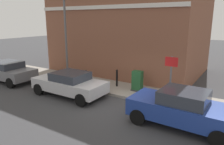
{
  "coord_description": "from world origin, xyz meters",
  "views": [
    {
      "loc": [
        -8.49,
        -4.76,
        4.11
      ],
      "look_at": [
        1.38,
        1.55,
        1.2
      ],
      "focal_mm": 34.52,
      "sensor_mm": 36.0,
      "label": 1
    }
  ],
  "objects_px": {
    "utility_cabinet": "(137,82)",
    "street_sign": "(171,73)",
    "car_blue": "(182,108)",
    "lamppost": "(66,32)",
    "bollard_near_cabinet": "(117,77)",
    "car_silver": "(70,83)",
    "bollard_far_kerb": "(86,78)",
    "car_grey": "(6,71)"
  },
  "relations": [
    {
      "from": "utility_cabinet",
      "to": "bollard_far_kerb",
      "type": "xyz_separation_m",
      "value": [
        -0.98,
        2.91,
        0.02
      ]
    },
    {
      "from": "car_blue",
      "to": "car_silver",
      "type": "distance_m",
      "value": 6.14
    },
    {
      "from": "car_silver",
      "to": "bollard_far_kerb",
      "type": "xyz_separation_m",
      "value": [
        1.39,
        -0.03,
        0.0
      ]
    },
    {
      "from": "bollard_near_cabinet",
      "to": "lamppost",
      "type": "relative_size",
      "value": 0.18
    },
    {
      "from": "car_silver",
      "to": "lamppost",
      "type": "height_order",
      "value": "lamppost"
    },
    {
      "from": "street_sign",
      "to": "lamppost",
      "type": "xyz_separation_m",
      "value": [
        0.92,
        7.54,
        1.64
      ]
    },
    {
      "from": "lamppost",
      "to": "street_sign",
      "type": "bearing_deg",
      "value": -96.99
    },
    {
      "from": "car_grey",
      "to": "bollard_far_kerb",
      "type": "distance_m",
      "value": 5.9
    },
    {
      "from": "utility_cabinet",
      "to": "car_silver",
      "type": "bearing_deg",
      "value": 128.75
    },
    {
      "from": "bollard_near_cabinet",
      "to": "car_silver",
      "type": "bearing_deg",
      "value": 148.17
    },
    {
      "from": "bollard_near_cabinet",
      "to": "car_grey",
      "type": "bearing_deg",
      "value": 110.19
    },
    {
      "from": "car_silver",
      "to": "bollard_near_cabinet",
      "type": "height_order",
      "value": "car_silver"
    },
    {
      "from": "car_blue",
      "to": "lamppost",
      "type": "xyz_separation_m",
      "value": [
        2.64,
        8.59,
        2.54
      ]
    },
    {
      "from": "bollard_far_kerb",
      "to": "lamppost",
      "type": "height_order",
      "value": "lamppost"
    },
    {
      "from": "utility_cabinet",
      "to": "lamppost",
      "type": "xyz_separation_m",
      "value": [
        0.03,
        5.4,
        2.62
      ]
    },
    {
      "from": "car_grey",
      "to": "utility_cabinet",
      "type": "distance_m",
      "value": 8.96
    },
    {
      "from": "car_grey",
      "to": "lamppost",
      "type": "relative_size",
      "value": 0.79
    },
    {
      "from": "car_silver",
      "to": "bollard_near_cabinet",
      "type": "distance_m",
      "value": 2.9
    },
    {
      "from": "car_silver",
      "to": "street_sign",
      "type": "height_order",
      "value": "street_sign"
    },
    {
      "from": "car_silver",
      "to": "utility_cabinet",
      "type": "distance_m",
      "value": 3.77
    },
    {
      "from": "bollard_near_cabinet",
      "to": "lamppost",
      "type": "height_order",
      "value": "lamppost"
    },
    {
      "from": "bollard_near_cabinet",
      "to": "street_sign",
      "type": "xyz_separation_m",
      "value": [
        -1.0,
        -3.56,
        0.96
      ]
    },
    {
      "from": "car_grey",
      "to": "bollard_near_cabinet",
      "type": "xyz_separation_m",
      "value": [
        2.64,
        -7.18,
        -0.01
      ]
    },
    {
      "from": "car_blue",
      "to": "lamppost",
      "type": "distance_m",
      "value": 9.34
    },
    {
      "from": "bollard_far_kerb",
      "to": "street_sign",
      "type": "xyz_separation_m",
      "value": [
        0.08,
        -5.05,
        0.96
      ]
    },
    {
      "from": "utility_cabinet",
      "to": "bollard_near_cabinet",
      "type": "relative_size",
      "value": 1.11
    },
    {
      "from": "car_blue",
      "to": "bollard_near_cabinet",
      "type": "distance_m",
      "value": 5.35
    },
    {
      "from": "car_blue",
      "to": "utility_cabinet",
      "type": "relative_size",
      "value": 3.55
    },
    {
      "from": "car_grey",
      "to": "car_blue",
      "type": "bearing_deg",
      "value": 178.2
    },
    {
      "from": "street_sign",
      "to": "lamppost",
      "type": "bearing_deg",
      "value": 83.01
    },
    {
      "from": "car_blue",
      "to": "car_grey",
      "type": "relative_size",
      "value": 0.91
    },
    {
      "from": "utility_cabinet",
      "to": "street_sign",
      "type": "distance_m",
      "value": 2.52
    },
    {
      "from": "car_blue",
      "to": "bollard_far_kerb",
      "type": "distance_m",
      "value": 6.32
    },
    {
      "from": "utility_cabinet",
      "to": "car_grey",
      "type": "bearing_deg",
      "value": 106.47
    },
    {
      "from": "bollard_near_cabinet",
      "to": "bollard_far_kerb",
      "type": "relative_size",
      "value": 1.0
    },
    {
      "from": "car_silver",
      "to": "car_grey",
      "type": "distance_m",
      "value": 5.66
    },
    {
      "from": "bollard_near_cabinet",
      "to": "street_sign",
      "type": "height_order",
      "value": "street_sign"
    },
    {
      "from": "bollard_near_cabinet",
      "to": "lamppost",
      "type": "bearing_deg",
      "value": 91.02
    },
    {
      "from": "car_blue",
      "to": "lamppost",
      "type": "height_order",
      "value": "lamppost"
    },
    {
      "from": "lamppost",
      "to": "car_silver",
      "type": "bearing_deg",
      "value": -134.24
    },
    {
      "from": "street_sign",
      "to": "utility_cabinet",
      "type": "bearing_deg",
      "value": 67.31
    },
    {
      "from": "car_grey",
      "to": "bollard_near_cabinet",
      "type": "bearing_deg",
      "value": -161.27
    }
  ]
}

